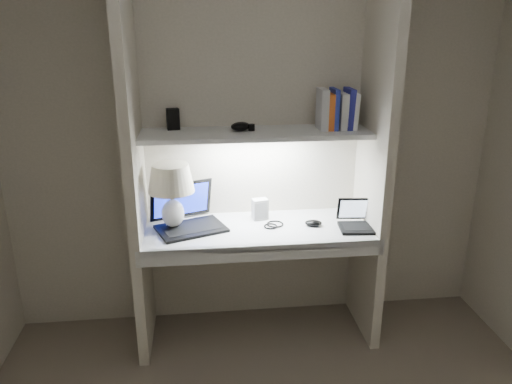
{
  "coord_description": "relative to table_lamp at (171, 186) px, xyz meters",
  "views": [
    {
      "loc": [
        -0.34,
        -1.65,
        2.0
      ],
      "look_at": [
        -0.03,
        1.05,
        1.07
      ],
      "focal_mm": 35.0,
      "sensor_mm": 36.0,
      "label": 1
    }
  ],
  "objects": [
    {
      "name": "back_wall",
      "position": [
        0.52,
        0.24,
        0.2
      ],
      "size": [
        3.2,
        0.01,
        2.5
      ],
      "primitive_type": "cube",
      "color": "beige",
      "rests_on": "floor"
    },
    {
      "name": "alcove_panel_left",
      "position": [
        -0.21,
        -0.04,
        0.2
      ],
      "size": [
        0.06,
        0.55,
        2.5
      ],
      "primitive_type": "cube",
      "color": "beige",
      "rests_on": "floor"
    },
    {
      "name": "alcove_panel_right",
      "position": [
        1.25,
        -0.04,
        0.2
      ],
      "size": [
        0.06,
        0.55,
        2.5
      ],
      "primitive_type": "cube",
      "color": "beige",
      "rests_on": "floor"
    },
    {
      "name": "desk",
      "position": [
        0.52,
        -0.04,
        -0.3
      ],
      "size": [
        1.4,
        0.55,
        0.04
      ],
      "primitive_type": "cube",
      "color": "white",
      "rests_on": "alcove_panel_left"
    },
    {
      "name": "desk_apron",
      "position": [
        0.52,
        -0.3,
        -0.33
      ],
      "size": [
        1.46,
        0.03,
        0.1
      ],
      "primitive_type": "cube",
      "color": "silver",
      "rests_on": "desk"
    },
    {
      "name": "shelf",
      "position": [
        0.52,
        0.06,
        0.3
      ],
      "size": [
        1.4,
        0.36,
        0.03
      ],
      "primitive_type": "cube",
      "color": "silver",
      "rests_on": "back_wall"
    },
    {
      "name": "strip_light",
      "position": [
        0.52,
        0.06,
        0.28
      ],
      "size": [
        0.6,
        0.04,
        0.02
      ],
      "primitive_type": "cube",
      "color": "white",
      "rests_on": "shelf"
    },
    {
      "name": "table_lamp",
      "position": [
        0.0,
        0.0,
        0.0
      ],
      "size": [
        0.28,
        0.28,
        0.42
      ],
      "color": "white",
      "rests_on": "desk"
    },
    {
      "name": "laptop_main",
      "position": [
        0.09,
        0.03,
        -0.22
      ],
      "size": [
        0.5,
        0.47,
        0.27
      ],
      "rotation": [
        0.0,
        0.0,
        0.36
      ],
      "color": "black",
      "rests_on": "desk"
    },
    {
      "name": "laptop_netbook",
      "position": [
        1.17,
        -0.11,
        -0.24
      ],
      "size": [
        0.29,
        0.26,
        0.17
      ],
      "rotation": [
        0.0,
        0.0,
        -0.1
      ],
      "color": "black",
      "rests_on": "desk"
    },
    {
      "name": "speaker",
      "position": [
        0.56,
        0.1,
        -0.21
      ],
      "size": [
        0.11,
        0.09,
        0.14
      ],
      "primitive_type": "cube",
      "rotation": [
        0.0,
        0.0,
        0.19
      ],
      "color": "silver",
      "rests_on": "desk"
    },
    {
      "name": "mouse",
      "position": [
        0.88,
        -0.06,
        -0.26
      ],
      "size": [
        0.12,
        0.09,
        0.04
      ],
      "primitive_type": "ellipsoid",
      "rotation": [
        0.0,
        0.0,
        -0.21
      ],
      "color": "black",
      "rests_on": "desk"
    },
    {
      "name": "cable_coil",
      "position": [
        0.64,
        -0.01,
        -0.27
      ],
      "size": [
        0.11,
        0.11,
        0.01
      ],
      "primitive_type": "torus",
      "rotation": [
        0.0,
        0.0,
        0.01
      ],
      "color": "black",
      "rests_on": "desk"
    },
    {
      "name": "sticky_note",
      "position": [
        0.11,
        0.0,
        -0.28
      ],
      "size": [
        0.07,
        0.07,
        0.0
      ],
      "primitive_type": "cube",
      "rotation": [
        0.0,
        0.0,
        -0.08
      ],
      "color": "yellow",
      "rests_on": "desk"
    },
    {
      "name": "book_row",
      "position": [
        1.03,
        0.08,
        0.43
      ],
      "size": [
        0.24,
        0.17,
        0.25
      ],
      "color": "white",
      "rests_on": "shelf"
    },
    {
      "name": "shelf_box",
      "position": [
        0.02,
        0.17,
        0.38
      ],
      "size": [
        0.08,
        0.07,
        0.13
      ],
      "primitive_type": "cube",
      "rotation": [
        0.0,
        0.0,
        0.17
      ],
      "color": "black",
      "rests_on": "shelf"
    },
    {
      "name": "shelf_gadget",
      "position": [
        0.43,
        0.08,
        0.34
      ],
      "size": [
        0.15,
        0.13,
        0.05
      ],
      "primitive_type": "ellipsoid",
      "rotation": [
        0.0,
        0.0,
        0.39
      ],
      "color": "black",
      "rests_on": "shelf"
    }
  ]
}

